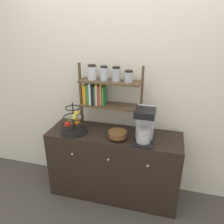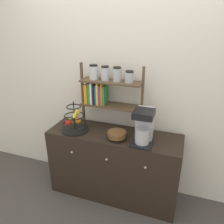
% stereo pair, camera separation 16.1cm
% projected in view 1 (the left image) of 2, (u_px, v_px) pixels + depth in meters
% --- Properties ---
extents(ground_plane, '(12.00, 12.00, 0.00)m').
position_uv_depth(ground_plane, '(109.00, 206.00, 2.46)').
color(ground_plane, '#47423D').
extents(wall_back, '(7.00, 0.05, 2.60)m').
position_uv_depth(wall_back, '(120.00, 82.00, 2.40)').
color(wall_back, silver).
rests_on(wall_back, ground_plane).
extents(sideboard, '(1.44, 0.47, 0.80)m').
position_uv_depth(sideboard, '(114.00, 164.00, 2.50)').
color(sideboard, black).
rests_on(sideboard, ground_plane).
extents(coffee_maker, '(0.20, 0.25, 0.35)m').
position_uv_depth(coffee_maker, '(145.00, 125.00, 2.14)').
color(coffee_maker, black).
rests_on(coffee_maker, sideboard).
extents(fruit_stand, '(0.29, 0.29, 0.34)m').
position_uv_depth(fruit_stand, '(73.00, 122.00, 2.35)').
color(fruit_stand, black).
rests_on(fruit_stand, sideboard).
extents(wooden_bowl, '(0.19, 0.19, 0.08)m').
position_uv_depth(wooden_bowl, '(118.00, 134.00, 2.24)').
color(wooden_bowl, brown).
rests_on(wooden_bowl, sideboard).
extents(shelf_hutch, '(0.70, 0.20, 0.72)m').
position_uv_depth(shelf_hutch, '(103.00, 88.00, 2.32)').
color(shelf_hutch, brown).
rests_on(shelf_hutch, sideboard).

